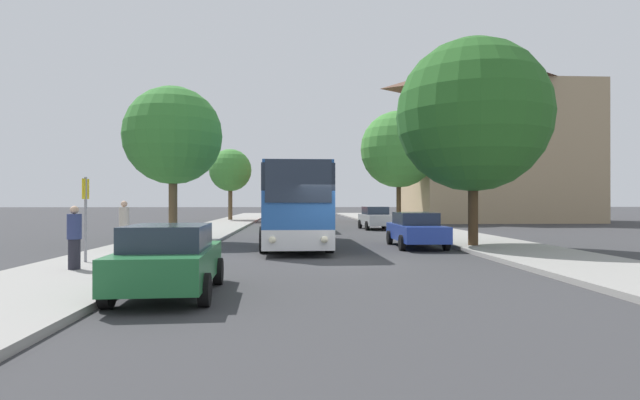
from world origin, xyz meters
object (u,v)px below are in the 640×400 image
at_px(parked_car_right_near, 416,229).
at_px(tree_left_near, 173,136).
at_px(bus_stop_sign, 86,209).
at_px(bus_middle, 292,203).
at_px(tree_left_far, 230,170).
at_px(parked_car_right_far, 375,218).
at_px(tree_right_mid, 473,115).
at_px(bus_rear, 291,203).
at_px(bus_front, 295,205).
at_px(tree_right_near, 399,149).
at_px(pedestrian_waiting_far, 74,237).
at_px(parked_car_left_curb, 169,258).
at_px(pedestrian_waiting_near, 124,225).

relative_size(parked_car_right_near, tree_left_near, 0.64).
height_order(bus_stop_sign, tree_left_near, tree_left_near).
height_order(bus_middle, tree_left_far, tree_left_far).
bearing_deg(parked_car_right_far, tree_left_far, -54.36).
bearing_deg(tree_right_mid, bus_rear, 104.77).
relative_size(bus_front, bus_rear, 1.02).
bearing_deg(bus_rear, parked_car_right_far, -66.48).
xyz_separation_m(bus_stop_sign, tree_left_far, (-0.00, 33.65, 3.23)).
distance_m(parked_car_right_far, tree_right_near, 10.87).
xyz_separation_m(parked_car_right_near, tree_right_mid, (2.15, -0.84, 4.67)).
relative_size(bus_front, tree_left_near, 1.48).
xyz_separation_m(parked_car_right_far, tree_left_far, (-11.78, 14.51, 4.13)).
height_order(parked_car_right_far, tree_left_far, tree_left_far).
relative_size(pedestrian_waiting_far, tree_left_far, 0.24).
bearing_deg(bus_front, pedestrian_waiting_far, -125.67).
height_order(parked_car_right_far, tree_left_near, tree_left_near).
bearing_deg(tree_right_mid, bus_stop_sign, -159.84).
bearing_deg(bus_front, parked_car_left_curb, -104.01).
height_order(bus_rear, parked_car_right_far, bus_rear).
xyz_separation_m(bus_front, pedestrian_waiting_far, (-5.81, -8.46, -0.81)).
xyz_separation_m(bus_rear, pedestrian_waiting_near, (-6.07, -29.65, -0.69)).
bearing_deg(tree_left_near, tree_right_near, 51.90).
relative_size(bus_front, bus_stop_sign, 4.26).
bearing_deg(bus_front, tree_right_near, 65.40).
xyz_separation_m(pedestrian_waiting_near, pedestrian_waiting_far, (0.53, -5.43, -0.08)).
distance_m(parked_car_left_curb, tree_left_far, 38.65).
bearing_deg(bus_middle, bus_stop_sign, -106.09).
xyz_separation_m(bus_middle, tree_right_mid, (7.45, -15.56, 3.63)).
height_order(bus_middle, bus_stop_sign, bus_middle).
distance_m(parked_car_right_far, pedestrian_waiting_far, 23.67).
height_order(parked_car_left_curb, parked_car_right_near, parked_car_right_near).
height_order(bus_front, parked_car_right_far, bus_front).
relative_size(bus_front, parked_car_right_far, 2.64).
bearing_deg(pedestrian_waiting_near, pedestrian_waiting_far, 42.09).
height_order(bus_rear, tree_right_near, tree_right_near).
distance_m(pedestrian_waiting_far, tree_left_near, 11.23).
height_order(tree_right_near, tree_right_mid, tree_right_near).
distance_m(bus_stop_sign, tree_right_near, 32.03).
relative_size(parked_car_right_far, tree_left_near, 0.56).
bearing_deg(tree_left_near, pedestrian_waiting_near, -96.59).
bearing_deg(tree_right_mid, parked_car_right_near, 158.72).
xyz_separation_m(bus_middle, tree_right_near, (9.26, 7.28, 4.63)).
distance_m(bus_rear, tree_right_near, 11.89).
bearing_deg(parked_car_right_far, bus_middle, -16.52).
bearing_deg(parked_car_right_far, parked_car_right_near, 84.45).
bearing_deg(parked_car_right_near, tree_left_near, -14.77).
bearing_deg(parked_car_right_near, bus_stop_sign, 28.31).
xyz_separation_m(pedestrian_waiting_far, tree_right_near, (14.87, 29.37, 5.45)).
bearing_deg(parked_car_right_far, tree_right_near, -115.27).
distance_m(parked_car_right_far, tree_left_far, 19.14).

